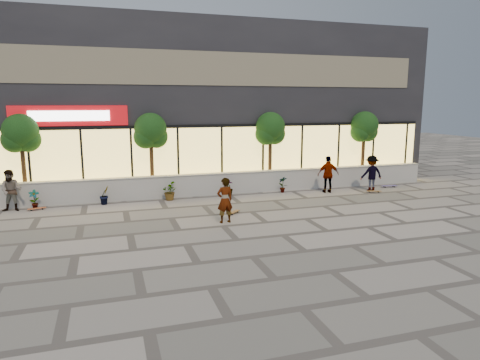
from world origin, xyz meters
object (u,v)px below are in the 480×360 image
object	(u,v)px
skater_center	(225,200)
tree_west	(21,135)
tree_east	(364,129)
tree_midwest	(151,133)
skater_right_near	(328,174)
tree_mideast	(270,130)
skateboard_right_near	(374,191)
skateboard_left	(37,208)
skater_right_far	(371,173)
skateboard_right_far	(389,186)
skater_left	(11,191)
skateboard_center	(234,212)

from	to	relation	value
skater_center	tree_west	bearing A→B (deg)	-45.35
tree_east	skater_center	size ratio (longest dim) A/B	2.32
tree_midwest	skater_center	bearing A→B (deg)	-70.03
skater_right_near	tree_mideast	bearing A→B (deg)	-29.57
tree_west	tree_east	size ratio (longest dim) A/B	1.00
skateboard_right_near	skateboard_left	bearing A→B (deg)	-166.85
tree_east	skater_right_far	distance (m)	3.14
tree_midwest	skateboard_right_far	distance (m)	12.51
tree_east	skateboard_right_near	xyz separation A→B (m)	(-1.00, -2.64, -2.92)
skater_right_far	skateboard_right_far	size ratio (longest dim) A/B	2.09
skater_right_far	tree_midwest	bearing A→B (deg)	-8.92
tree_west	skater_left	size ratio (longest dim) A/B	2.29
skater_center	skater_right_near	xyz separation A→B (m)	(6.27, 3.68, 0.06)
tree_east	skater_right_near	bearing A→B (deg)	-148.62
skater_right_near	skateboard_right_near	size ratio (longest dim) A/B	2.52
skater_center	skateboard_right_near	xyz separation A→B (m)	(8.46, 2.98, -0.77)
skateboard_left	skater_center	bearing A→B (deg)	-45.92
skater_left	skateboard_center	world-z (taller)	skater_left
skater_right_near	skateboard_center	bearing A→B (deg)	35.00
tree_midwest	tree_mideast	world-z (taller)	same
tree_west	skater_left	world-z (taller)	tree_west
skateboard_center	tree_midwest	bearing A→B (deg)	78.34
tree_midwest	skateboard_right_near	distance (m)	11.21
tree_west	skater_right_near	world-z (taller)	tree_west
skateboard_right_near	tree_west	bearing A→B (deg)	-171.98
skateboard_left	skater_right_far	bearing A→B (deg)	-17.66
skater_center	skater_right_near	size ratio (longest dim) A/B	0.93
skater_center	skateboard_right_far	size ratio (longest dim) A/B	1.99
tree_midwest	skater_right_near	size ratio (longest dim) A/B	2.16
tree_mideast	skateboard_left	xyz separation A→B (m)	(-10.89, -1.50, -2.91)
skater_center	skateboard_center	world-z (taller)	skater_center
tree_mideast	skater_center	distance (m)	7.20
skateboard_center	skater_left	bearing A→B (deg)	117.27
skateboard_right_near	skater_right_far	bearing A→B (deg)	93.33
tree_midwest	tree_mideast	xyz separation A→B (m)	(6.00, 0.00, 0.00)
skater_right_near	skateboard_right_far	world-z (taller)	skater_right_near
skater_right_far	skateboard_center	distance (m)	8.29
skater_center	skateboard_right_near	bearing A→B (deg)	-169.22
tree_east	skater_right_far	world-z (taller)	tree_east
skateboard_right_near	skateboard_center	bearing A→B (deg)	-149.16
tree_midwest	skateboard_right_near	size ratio (longest dim) A/B	5.44
tree_east	skateboard_left	bearing A→B (deg)	-174.77
skater_left	tree_west	bearing A→B (deg)	86.66
tree_east	skater_right_far	xyz separation A→B (m)	(-0.88, -2.17, -2.10)
skater_left	tree_mideast	bearing A→B (deg)	15.21
tree_mideast	skateboard_center	size ratio (longest dim) A/B	5.83
tree_mideast	skater_right_near	distance (m)	3.67
skater_right_near	skateboard_center	world-z (taller)	skater_right_near
skater_center	skateboard_right_far	world-z (taller)	skater_center
tree_west	skater_left	xyz separation A→B (m)	(-0.29, -1.40, -2.13)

